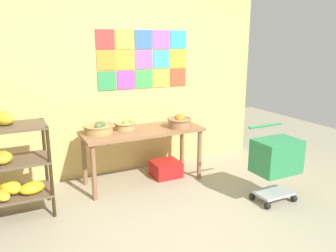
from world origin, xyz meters
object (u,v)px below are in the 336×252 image
object	(u,v)px
display_table	(143,137)
fruit_basket_left	(125,125)
banana_shelf_unit	(3,164)
fruit_basket_centre	(98,128)
shopping_cart	(276,159)
produce_crate_under_table	(166,169)
fruit_basket_back_right	(180,121)

from	to	relation	value
display_table	fruit_basket_left	xyz separation A→B (m)	(-0.20, 0.12, 0.15)
banana_shelf_unit	display_table	world-z (taller)	banana_shelf_unit
fruit_basket_centre	shopping_cart	bearing A→B (deg)	-36.80
banana_shelf_unit	produce_crate_under_table	distance (m)	2.08
display_table	shopping_cart	distance (m)	1.67
banana_shelf_unit	shopping_cart	distance (m)	2.97
banana_shelf_unit	produce_crate_under_table	world-z (taller)	banana_shelf_unit
fruit_basket_left	banana_shelf_unit	bearing A→B (deg)	-167.07
fruit_basket_centre	produce_crate_under_table	xyz separation A→B (m)	(0.91, -0.04, -0.68)
fruit_basket_back_right	produce_crate_under_table	bearing A→B (deg)	131.13
shopping_cart	fruit_basket_centre	bearing A→B (deg)	141.50
fruit_basket_left	shopping_cart	distance (m)	1.90
fruit_basket_left	produce_crate_under_table	size ratio (longest dim) A/B	0.78
fruit_basket_left	shopping_cart	size ratio (longest dim) A/B	0.33
banana_shelf_unit	shopping_cart	xyz separation A→B (m)	(2.81, -0.98, -0.07)
display_table	shopping_cart	world-z (taller)	shopping_cart
display_table	fruit_basket_left	size ratio (longest dim) A/B	5.29
fruit_basket_left	fruit_basket_centre	world-z (taller)	fruit_basket_centre
banana_shelf_unit	shopping_cart	world-z (taller)	banana_shelf_unit
shopping_cart	banana_shelf_unit	bearing A→B (deg)	159.00
fruit_basket_centre	produce_crate_under_table	distance (m)	1.13
produce_crate_under_table	fruit_basket_back_right	bearing A→B (deg)	-48.87
shopping_cart	display_table	bearing A→B (deg)	132.20
produce_crate_under_table	shopping_cart	distance (m)	1.53
banana_shelf_unit	fruit_basket_left	bearing A→B (deg)	12.93
display_table	fruit_basket_centre	size ratio (longest dim) A/B	4.16
banana_shelf_unit	fruit_basket_centre	bearing A→B (deg)	15.20
display_table	fruit_basket_centre	world-z (taller)	fruit_basket_centre
fruit_basket_back_right	produce_crate_under_table	size ratio (longest dim) A/B	0.85
fruit_basket_centre	shopping_cart	xyz separation A→B (m)	(1.71, -1.28, -0.26)
display_table	banana_shelf_unit	bearing A→B (deg)	-172.48
banana_shelf_unit	fruit_basket_centre	world-z (taller)	banana_shelf_unit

